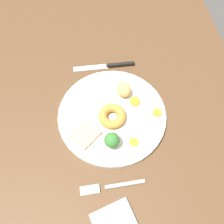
# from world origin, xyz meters

# --- Properties ---
(dining_table) EXTENTS (1.20, 0.84, 0.04)m
(dining_table) POSITION_xyz_m (0.00, 0.00, 0.02)
(dining_table) COLOR brown
(dining_table) RESTS_ON ground
(dinner_plate) EXTENTS (0.29, 0.29, 0.01)m
(dinner_plate) POSITION_xyz_m (-0.01, -0.02, 0.04)
(dinner_plate) COLOR silver
(dinner_plate) RESTS_ON dining_table
(meat_slice_main) EXTENTS (0.09, 0.09, 0.01)m
(meat_slice_main) POSITION_xyz_m (-0.06, 0.05, 0.05)
(meat_slice_main) COLOR tan
(meat_slice_main) RESTS_ON dinner_plate
(yorkshire_pudding) EXTENTS (0.07, 0.07, 0.02)m
(yorkshire_pudding) POSITION_xyz_m (-0.02, -0.02, 0.06)
(yorkshire_pudding) COLOR #C68938
(yorkshire_pudding) RESTS_ON dinner_plate
(roast_potato_left) EXTENTS (0.06, 0.05, 0.04)m
(roast_potato_left) POSITION_xyz_m (0.05, -0.06, 0.07)
(roast_potato_left) COLOR #D8B260
(roast_potato_left) RESTS_ON dinner_plate
(carrot_coin_front) EXTENTS (0.02, 0.02, 0.01)m
(carrot_coin_front) POSITION_xyz_m (-0.10, -0.07, 0.05)
(carrot_coin_front) COLOR orange
(carrot_coin_front) RESTS_ON dinner_plate
(carrot_coin_back) EXTENTS (0.03, 0.03, 0.01)m
(carrot_coin_back) POSITION_xyz_m (0.02, -0.09, 0.05)
(carrot_coin_back) COLOR orange
(carrot_coin_back) RESTS_ON dinner_plate
(carrot_coin_side) EXTENTS (0.02, 0.02, 0.01)m
(carrot_coin_side) POSITION_xyz_m (-0.03, -0.14, 0.05)
(carrot_coin_side) COLOR orange
(carrot_coin_side) RESTS_ON dinner_plate
(broccoli_floret) EXTENTS (0.04, 0.04, 0.04)m
(broccoli_floret) POSITION_xyz_m (-0.10, -0.01, 0.07)
(broccoli_floret) COLOR #8CB766
(broccoli_floret) RESTS_ON dinner_plate
(fork) EXTENTS (0.02, 0.15, 0.01)m
(fork) POSITION_xyz_m (-0.20, 0.00, 0.04)
(fork) COLOR silver
(fork) RESTS_ON dining_table
(knife) EXTENTS (0.02, 0.19, 0.01)m
(knife) POSITION_xyz_m (0.16, -0.04, 0.04)
(knife) COLOR black
(knife) RESTS_ON dining_table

